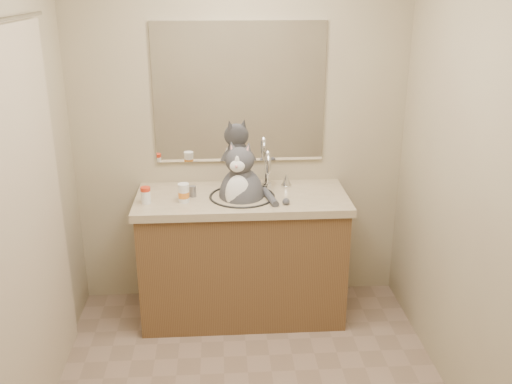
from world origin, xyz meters
TOP-DOWN VIEW (x-y plane):
  - room at (0.00, 0.00)m, footprint 2.22×2.52m
  - vanity at (0.00, 0.96)m, footprint 1.34×0.59m
  - mirror at (0.00, 1.24)m, footprint 1.10×0.02m
  - shower_curtain at (-1.05, 0.10)m, footprint 0.02×1.30m
  - cat at (-0.00, 0.95)m, footprint 0.40×0.40m
  - pill_bottle_redcap at (-0.59, 0.87)m, footprint 0.08×0.08m
  - pill_bottle_orange at (-0.36, 0.88)m, footprint 0.08×0.08m
  - grey_canister at (-0.31, 0.97)m, footprint 0.04×0.04m

SIDE VIEW (x-z plane):
  - vanity at x=0.00m, z-range -0.12..1.00m
  - cat at x=0.00m, z-range 0.59..1.16m
  - grey_canister at x=-0.31m, z-range 0.85..0.92m
  - pill_bottle_redcap at x=-0.59m, z-range 0.85..0.96m
  - pill_bottle_orange at x=-0.36m, z-range 0.85..0.97m
  - shower_curtain at x=-1.05m, z-range 0.06..2.00m
  - room at x=0.00m, z-range -0.01..2.41m
  - mirror at x=0.00m, z-range 1.00..1.90m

